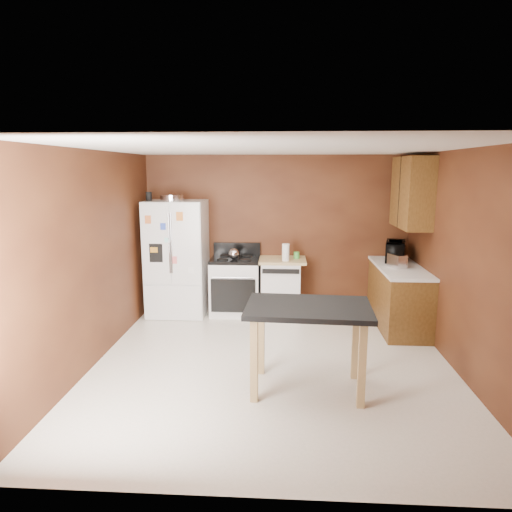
# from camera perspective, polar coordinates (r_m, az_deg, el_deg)

# --- Properties ---
(floor) EXTENTS (4.50, 4.50, 0.00)m
(floor) POSITION_cam_1_polar(r_m,az_deg,el_deg) (5.57, 2.06, -13.34)
(floor) COLOR white
(floor) RESTS_ON ground
(ceiling) EXTENTS (4.50, 4.50, 0.00)m
(ceiling) POSITION_cam_1_polar(r_m,az_deg,el_deg) (5.08, 2.26, 13.32)
(ceiling) COLOR white
(ceiling) RESTS_ON ground
(wall_back) EXTENTS (4.20, 0.00, 4.20)m
(wall_back) POSITION_cam_1_polar(r_m,az_deg,el_deg) (7.40, 2.56, 2.83)
(wall_back) COLOR #592E17
(wall_back) RESTS_ON ground
(wall_front) EXTENTS (4.20, 0.00, 4.20)m
(wall_front) POSITION_cam_1_polar(r_m,az_deg,el_deg) (3.01, 1.14, -9.16)
(wall_front) COLOR #592E17
(wall_front) RESTS_ON ground
(wall_left) EXTENTS (0.00, 4.50, 4.50)m
(wall_left) POSITION_cam_1_polar(r_m,az_deg,el_deg) (5.63, -19.73, -0.34)
(wall_left) COLOR #592E17
(wall_left) RESTS_ON ground
(wall_right) EXTENTS (0.00, 4.50, 4.50)m
(wall_right) POSITION_cam_1_polar(r_m,az_deg,el_deg) (5.55, 24.39, -0.83)
(wall_right) COLOR #592E17
(wall_right) RESTS_ON ground
(roasting_pan) EXTENTS (0.36, 0.36, 0.09)m
(roasting_pan) POSITION_cam_1_polar(r_m,az_deg,el_deg) (7.18, -10.45, 7.19)
(roasting_pan) COLOR silver
(roasting_pan) RESTS_ON refrigerator
(pen_cup) EXTENTS (0.09, 0.09, 0.13)m
(pen_cup) POSITION_cam_1_polar(r_m,az_deg,el_deg) (7.18, -13.26, 7.26)
(pen_cup) COLOR black
(pen_cup) RESTS_ON refrigerator
(kettle) EXTENTS (0.17, 0.17, 0.17)m
(kettle) POSITION_cam_1_polar(r_m,az_deg,el_deg) (7.07, -2.79, 0.27)
(kettle) COLOR silver
(kettle) RESTS_ON gas_range
(paper_towel) EXTENTS (0.15, 0.15, 0.26)m
(paper_towel) POSITION_cam_1_polar(r_m,az_deg,el_deg) (7.00, 3.74, 0.46)
(paper_towel) COLOR white
(paper_towel) RESTS_ON dishwasher
(green_canister) EXTENTS (0.11, 0.11, 0.10)m
(green_canister) POSITION_cam_1_polar(r_m,az_deg,el_deg) (7.21, 5.09, 0.11)
(green_canister) COLOR green
(green_canister) RESTS_ON dishwasher
(toaster) EXTENTS (0.25, 0.30, 0.19)m
(toaster) POSITION_cam_1_polar(r_m,az_deg,el_deg) (6.77, 17.23, -0.59)
(toaster) COLOR silver
(toaster) RESTS_ON right_cabinets
(microwave) EXTENTS (0.45, 0.57, 0.28)m
(microwave) POSITION_cam_1_polar(r_m,az_deg,el_deg) (7.22, 16.99, 0.47)
(microwave) COLOR black
(microwave) RESTS_ON right_cabinets
(refrigerator) EXTENTS (0.90, 0.80, 1.80)m
(refrigerator) POSITION_cam_1_polar(r_m,az_deg,el_deg) (7.27, -9.82, -0.26)
(refrigerator) COLOR white
(refrigerator) RESTS_ON ground
(gas_range) EXTENTS (0.76, 0.68, 1.10)m
(gas_range) POSITION_cam_1_polar(r_m,az_deg,el_deg) (7.27, -2.59, -3.65)
(gas_range) COLOR white
(gas_range) RESTS_ON ground
(dishwasher) EXTENTS (0.78, 0.63, 0.89)m
(dishwasher) POSITION_cam_1_polar(r_m,az_deg,el_deg) (7.26, 3.10, -3.76)
(dishwasher) COLOR white
(dishwasher) RESTS_ON ground
(right_cabinets) EXTENTS (0.63, 1.58, 2.45)m
(right_cabinets) POSITION_cam_1_polar(r_m,az_deg,el_deg) (6.92, 17.84, -1.13)
(right_cabinets) COLOR brown
(right_cabinets) RESTS_ON ground
(island) EXTENTS (1.31, 0.91, 0.91)m
(island) POSITION_cam_1_polar(r_m,az_deg,el_deg) (4.74, 6.55, -7.77)
(island) COLOR black
(island) RESTS_ON ground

